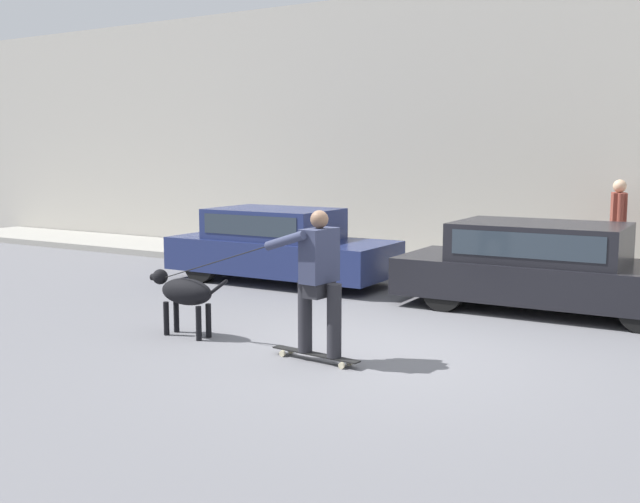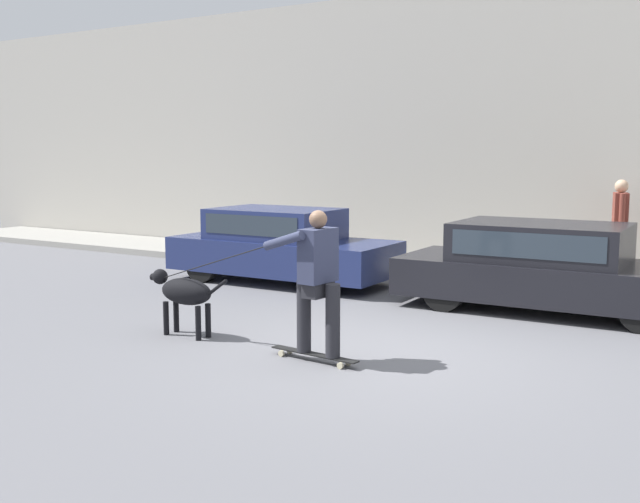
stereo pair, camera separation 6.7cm
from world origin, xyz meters
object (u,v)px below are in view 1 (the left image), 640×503
parked_car_0 (280,246)px  parked_car_1 (547,268)px  skateboarder (318,277)px  pedestrian_with_bag (618,224)px  dog (185,293)px

parked_car_0 → parked_car_1: (4.64, -0.00, -0.01)m
parked_car_0 → skateboarder: (3.23, -3.99, 0.31)m
pedestrian_with_bag → skateboarder: bearing=-121.5°
parked_car_0 → pedestrian_with_bag: size_ratio=2.38×
parked_car_1 → pedestrian_with_bag: pedestrian_with_bag is taller
skateboarder → pedestrian_with_bag: bearing=-100.9°
dog → pedestrian_with_bag: pedestrian_with_bag is taller
skateboarder → parked_car_0: bearing=-45.8°
parked_car_1 → dog: parked_car_1 is taller
pedestrian_with_bag → parked_car_0: bearing=-168.5°
dog → skateboarder: size_ratio=0.42×
parked_car_1 → pedestrian_with_bag: (0.49, 2.61, 0.45)m
dog → pedestrian_with_bag: size_ratio=0.73×
parked_car_1 → pedestrian_with_bag: bearing=78.0°
dog → skateboarder: skateboarder is taller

